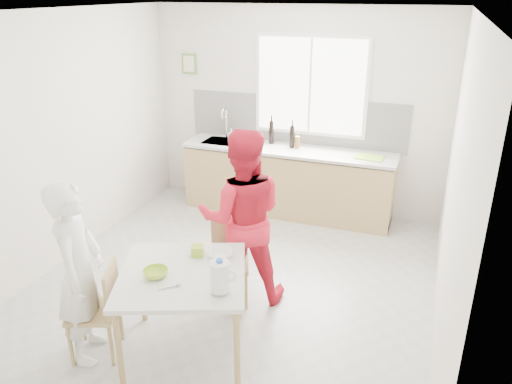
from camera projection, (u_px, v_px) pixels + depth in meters
The scene contains 21 objects.
ground at pixel (233, 284), 5.24m from camera, with size 4.50×4.50×0.00m, color #B7B7B2.
room_shell at pixel (230, 132), 4.61m from camera, with size 4.50×4.50×4.50m.
window at pixel (311, 86), 6.46m from camera, with size 1.50×0.06×1.30m.
backsplash at pixel (295, 120), 6.72m from camera, with size 3.00×0.02×0.65m, color white.
picture_frame at pixel (189, 64), 6.95m from camera, with size 0.22×0.03×0.28m.
kitchen_counter at pixel (287, 183), 6.77m from camera, with size 2.84×0.64×1.37m.
dining_table at pixel (183, 281), 4.02m from camera, with size 1.30×1.30×0.77m.
chair_left at pixel (100, 307), 4.09m from camera, with size 0.50×0.50×0.83m.
chair_far at pixel (229, 257), 4.87m from camera, with size 0.48×0.48×0.81m.
person_white at pixel (80, 273), 3.97m from camera, with size 0.57×0.37×1.56m, color white.
person_red at pixel (242, 218), 4.72m from camera, with size 0.84×0.66×1.73m, color red.
bowl_green at pixel (156, 273), 3.93m from camera, with size 0.20×0.20×0.06m, color #A1D130.
bowl_white at pixel (221, 254), 4.22m from camera, with size 0.20×0.20×0.05m, color white.
milk_jug at pixel (220, 276), 3.68m from camera, with size 0.20×0.15×0.26m.
green_box at pixel (197, 251), 4.23m from camera, with size 0.10×0.10×0.09m, color #96C22C.
spoon at pixel (168, 287), 3.78m from camera, with size 0.01×0.01×0.16m, color #A5A5AA.
cutting_board at pixel (369, 157), 6.21m from camera, with size 0.35×0.25×0.01m, color #92D932.
wine_bottle_a at pixel (271, 132), 6.72m from camera, with size 0.07×0.07×0.32m, color black.
wine_bottle_b at pixel (292, 136), 6.56m from camera, with size 0.07×0.07×0.30m, color black.
jar_amber at pixel (297, 142), 6.56m from camera, with size 0.06×0.06×0.16m, color brown.
soap_bottle at pixel (231, 135), 6.84m from camera, with size 0.08×0.08×0.18m, color #999999.
Camera 1 is at (1.76, -4.12, 2.89)m, focal length 35.00 mm.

